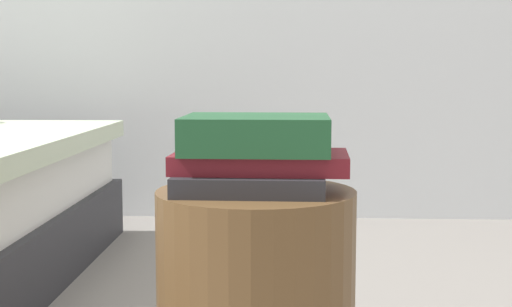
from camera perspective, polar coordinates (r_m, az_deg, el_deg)
book_charcoal at (r=1.22m, az=-0.45°, el=-2.27°), size 0.25×0.19×0.03m
book_maroon at (r=1.23m, az=0.39°, el=-0.65°), size 0.30×0.18×0.03m
book_forest at (r=1.23m, az=0.02°, el=1.56°), size 0.25×0.21×0.06m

